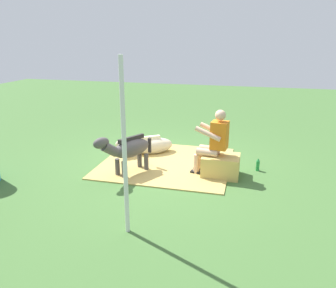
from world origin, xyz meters
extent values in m
plane|color=#426B33|center=(0.00, 0.00, 0.00)|extent=(24.00, 24.00, 0.00)
cube|color=tan|center=(-0.08, -0.14, 0.01)|extent=(2.63, 2.43, 0.02)
cube|color=tan|center=(-1.24, 0.22, 0.20)|extent=(0.70, 0.56, 0.40)
cylinder|color=#D8AD8C|center=(-0.98, 0.29, 0.47)|extent=(0.41, 0.19, 0.14)
cylinder|color=#D8AD8C|center=(-0.79, 0.27, 0.20)|extent=(0.11, 0.11, 0.40)
cube|color=black|center=(-0.79, 0.27, 0.03)|extent=(0.23, 0.13, 0.06)
cylinder|color=#D8AD8C|center=(-1.01, 0.10, 0.47)|extent=(0.41, 0.19, 0.14)
cylinder|color=#D8AD8C|center=(-0.81, 0.07, 0.20)|extent=(0.11, 0.11, 0.40)
cube|color=black|center=(-0.81, 0.07, 0.03)|extent=(0.23, 0.13, 0.06)
cube|color=orange|center=(-1.19, 0.22, 0.80)|extent=(0.33, 0.32, 0.52)
cylinder|color=#D8AD8C|center=(-1.00, 0.36, 0.85)|extent=(0.51, 0.15, 0.26)
cylinder|color=#D8AD8C|center=(-1.04, 0.04, 0.85)|extent=(0.51, 0.15, 0.26)
sphere|color=#D8AD8C|center=(-1.19, 0.22, 1.18)|extent=(0.20, 0.20, 0.20)
ellipsoid|color=#4C4747|center=(0.44, 0.52, 0.51)|extent=(0.70, 0.89, 0.34)
cylinder|color=#4C4747|center=(0.49, 0.82, 0.17)|extent=(0.09, 0.09, 0.34)
cylinder|color=#4C4747|center=(0.66, 0.72, 0.17)|extent=(0.09, 0.09, 0.34)
cylinder|color=#4C4747|center=(0.21, 0.33, 0.17)|extent=(0.09, 0.09, 0.34)
cylinder|color=#4C4747|center=(0.38, 0.23, 0.17)|extent=(0.09, 0.09, 0.34)
cylinder|color=#4C4747|center=(0.69, 0.96, 0.61)|extent=(0.34, 0.41, 0.33)
ellipsoid|color=#4C4747|center=(0.78, 1.11, 0.77)|extent=(0.30, 0.36, 0.20)
cube|color=#2A2727|center=(0.44, 0.52, 0.70)|extent=(0.35, 0.55, 0.08)
cylinder|color=#2A2727|center=(0.20, 0.12, 0.46)|extent=(0.07, 0.07, 0.30)
ellipsoid|color=beige|center=(0.35, -0.67, 0.18)|extent=(0.94, 0.85, 0.36)
cube|color=beige|center=(0.78, -0.35, 0.05)|extent=(0.37, 0.36, 0.10)
cylinder|color=beige|center=(0.80, -0.33, 0.24)|extent=(0.34, 0.32, 0.30)
ellipsoid|color=beige|center=(0.94, -0.23, 0.32)|extent=(0.34, 0.31, 0.20)
cube|color=#F2EDC5|center=(0.41, -0.62, 0.38)|extent=(0.40, 0.33, 0.08)
cylinder|color=#268C3F|center=(-1.94, -0.20, 0.10)|extent=(0.07, 0.07, 0.20)
cone|color=#268C3F|center=(-1.94, -0.20, 0.23)|extent=(0.06, 0.06, 0.06)
cylinder|color=silver|center=(-0.21, 2.47, 1.18)|extent=(0.06, 0.06, 2.36)
camera|label=1|loc=(-1.73, 6.21, 2.56)|focal=35.64mm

